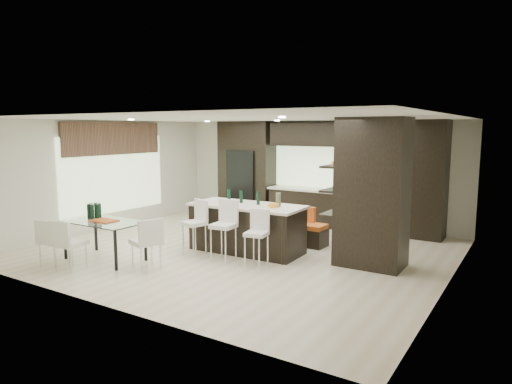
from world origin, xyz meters
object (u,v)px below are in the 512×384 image
Objects in this scene: kitchen_island at (247,228)px; chair_far at (54,244)px; chair_near at (71,247)px; stool_left at (194,233)px; stool_mid at (224,237)px; dining_table at (105,240)px; chair_end at (146,245)px; bench at (298,233)px; stool_right at (256,244)px; floor_vase at (278,224)px.

chair_far is at bearing -134.09° from kitchen_island.
chair_near is at bearing -127.77° from kitchen_island.
stool_mid is at bearing 13.00° from stool_left.
chair_end reaches higher than dining_table.
stool_mid is 2.73m from chair_near.
chair_far reaches higher than bench.
dining_table is at bearing -128.03° from bench.
chair_end is (-1.60, -1.15, 0.01)m from stool_right.
chair_far reaches higher than dining_table.
chair_end reaches higher than stool_right.
kitchen_island is at bearing 61.87° from stool_left.
chair_far is 1.75m from chair_end.
bench is 1.01× the size of floor_vase.
stool_left is at bearing 51.18° from chair_near.
floor_vase is (1.35, 0.97, 0.17)m from stool_left.
kitchen_island reaches higher than stool_left.
stool_left is 0.72m from stool_mid.
stool_left is 2.33m from bench.
dining_table is 1.86× the size of chair_near.
floor_vase reaches higher than stool_left.
bench is 4.89m from chair_far.
bench is 1.45× the size of chair_end.
stool_right reaches higher than bench.
chair_far is at bearing 173.60° from chair_near.
stool_right is at bearing 22.75° from dining_table.
stool_right is at bearing -2.32° from stool_mid.
kitchen_island is 2.63× the size of stool_left.
chair_near reaches higher than chair_far.
floor_vase is at bearing 85.54° from stool_right.
dining_table is (-2.61, -2.12, -0.24)m from floor_vase.
dining_table is 0.75m from chair_near.
stool_right is 0.54× the size of dining_table.
chair_far is (-1.75, -1.88, -0.04)m from stool_left.
stool_left is 1.06× the size of stool_right.
chair_end is (1.10, 0.00, 0.05)m from dining_table.
chair_far is at bearing -137.34° from floor_vase.
bench is at bearing -6.41° from chair_end.
kitchen_island is at bearing 85.99° from stool_mid.
stool_mid is 2.02m from bench.
stool_left is (-0.72, -0.80, -0.04)m from kitchen_island.
stool_right is (0.72, 0.02, -0.05)m from stool_mid.
chair_far is at bearing -119.04° from stool_left.
dining_table is at bearing -154.20° from stool_mid.
stool_mid is 1.09× the size of chair_end.
kitchen_island is 1.28m from bench.
bench is at bearing 49.08° from dining_table.
chair_near is (-2.70, -1.90, -0.00)m from stool_right.
stool_right reaches higher than chair_far.
floor_vase is at bearing 49.58° from stool_left.
chair_end is at bearing -131.80° from stool_mid.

